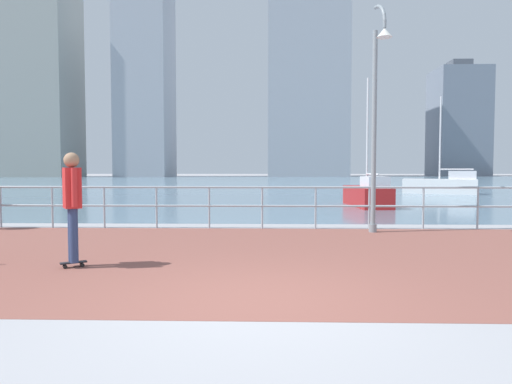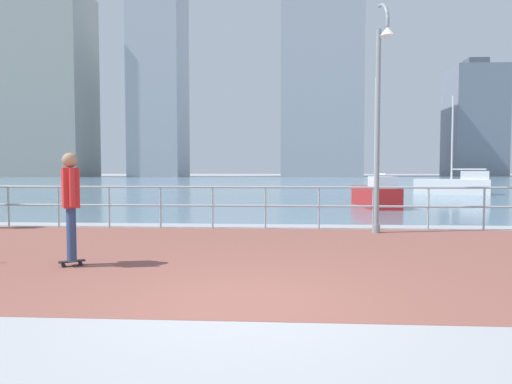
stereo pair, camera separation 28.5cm
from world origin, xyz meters
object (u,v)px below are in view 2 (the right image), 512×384
object	(u,v)px
skateboarder	(71,198)
sailboat_ivory	(376,194)
sailboat_white	(454,185)
lamppost	(380,107)

from	to	relation	value
skateboarder	sailboat_ivory	size ratio (longest dim) A/B	0.34
sailboat_white	sailboat_ivory	world-z (taller)	sailboat_white
lamppost	skateboarder	world-z (taller)	lamppost
skateboarder	sailboat_white	world-z (taller)	sailboat_white
sailboat_white	sailboat_ivory	xyz separation A→B (m)	(-6.91, -10.00, -0.07)
sailboat_ivory	skateboarder	bearing A→B (deg)	-121.23
skateboarder	sailboat_white	size ratio (longest dim) A/B	0.30
sailboat_ivory	lamppost	bearing A→B (deg)	-101.01
lamppost	sailboat_ivory	xyz separation A→B (m)	(1.55, 7.96, -2.54)
sailboat_white	sailboat_ivory	bearing A→B (deg)	-124.63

